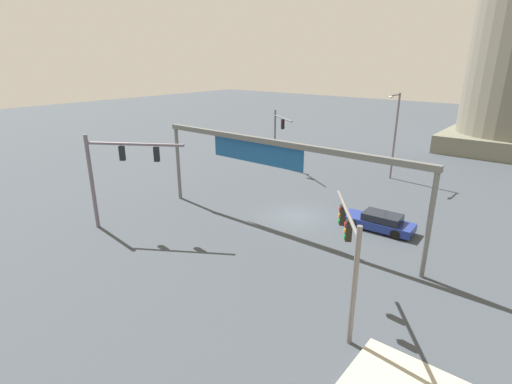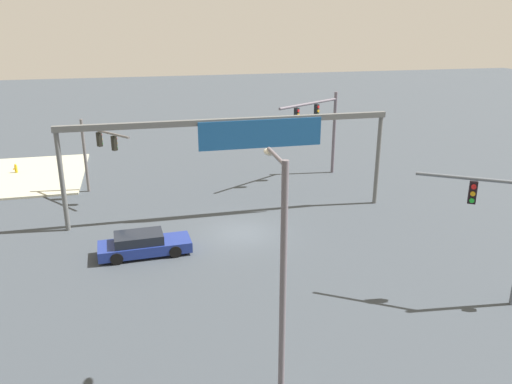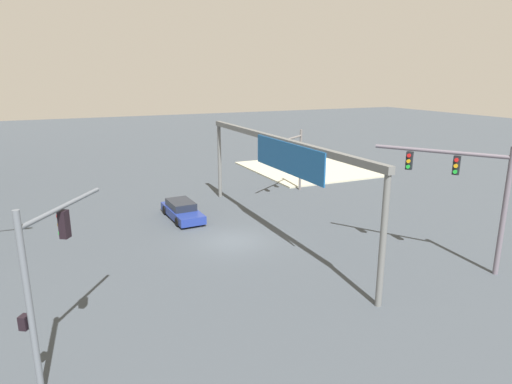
{
  "view_description": "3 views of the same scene",
  "coord_description": "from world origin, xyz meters",
  "px_view_note": "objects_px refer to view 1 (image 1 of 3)",
  "views": [
    {
      "loc": [
        14.38,
        -22.6,
        11.11
      ],
      "look_at": [
        -2.15,
        -2.24,
        2.04
      ],
      "focal_mm": 27.19,
      "sensor_mm": 36.0,
      "label": 1
    },
    {
      "loc": [
        5.59,
        26.36,
        11.7
      ],
      "look_at": [
        -0.62,
        1.0,
        2.8
      ],
      "focal_mm": 35.42,
      "sensor_mm": 36.0,
      "label": 2
    },
    {
      "loc": [
        -23.29,
        9.2,
        9.67
      ],
      "look_at": [
        1.79,
        -2.41,
        2.38
      ],
      "focal_mm": 31.05,
      "sensor_mm": 36.0,
      "label": 3
    }
  ],
  "objects_px": {
    "traffic_signal_cross_street": "(113,166)",
    "sedan_car_approaching": "(379,222)",
    "traffic_signal_near_corner": "(349,246)",
    "streetlamp_curved_arm": "(395,131)",
    "traffic_signal_opposite_side": "(278,132)"
  },
  "relations": [
    {
      "from": "traffic_signal_cross_street",
      "to": "sedan_car_approaching",
      "type": "relative_size",
      "value": 1.34
    },
    {
      "from": "traffic_signal_near_corner",
      "to": "traffic_signal_cross_street",
      "type": "bearing_deg",
      "value": 57.0
    },
    {
      "from": "sedan_car_approaching",
      "to": "traffic_signal_near_corner",
      "type": "bearing_deg",
      "value": 101.63
    },
    {
      "from": "streetlamp_curved_arm",
      "to": "traffic_signal_opposite_side",
      "type": "bearing_deg",
      "value": -69.05
    },
    {
      "from": "traffic_signal_opposite_side",
      "to": "traffic_signal_cross_street",
      "type": "xyz_separation_m",
      "value": [
        0.67,
        -19.31,
        0.56
      ]
    },
    {
      "from": "traffic_signal_near_corner",
      "to": "traffic_signal_opposite_side",
      "type": "relative_size",
      "value": 0.87
    },
    {
      "from": "traffic_signal_near_corner",
      "to": "traffic_signal_cross_street",
      "type": "distance_m",
      "value": 16.56
    },
    {
      "from": "traffic_signal_near_corner",
      "to": "streetlamp_curved_arm",
      "type": "bearing_deg",
      "value": -19.35
    },
    {
      "from": "traffic_signal_opposite_side",
      "to": "traffic_signal_cross_street",
      "type": "bearing_deg",
      "value": -54.52
    },
    {
      "from": "traffic_signal_opposite_side",
      "to": "sedan_car_approaching",
      "type": "bearing_deg",
      "value": 3.76
    },
    {
      "from": "traffic_signal_cross_street",
      "to": "sedan_car_approaching",
      "type": "height_order",
      "value": "traffic_signal_cross_street"
    },
    {
      "from": "streetlamp_curved_arm",
      "to": "traffic_signal_near_corner",
      "type": "bearing_deg",
      "value": 17.88
    },
    {
      "from": "traffic_signal_opposite_side",
      "to": "traffic_signal_cross_street",
      "type": "relative_size",
      "value": 0.93
    },
    {
      "from": "traffic_signal_opposite_side",
      "to": "streetlamp_curved_arm",
      "type": "height_order",
      "value": "streetlamp_curved_arm"
    },
    {
      "from": "streetlamp_curved_arm",
      "to": "sedan_car_approaching",
      "type": "distance_m",
      "value": 13.35
    }
  ]
}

